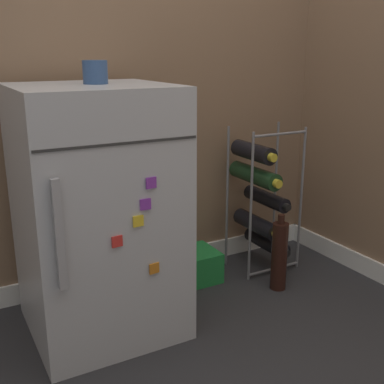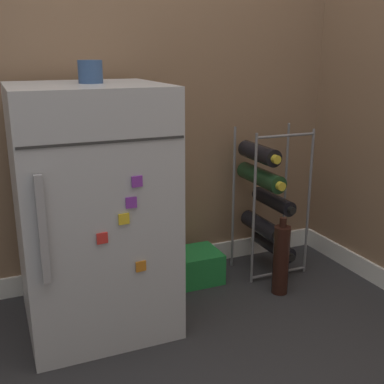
{
  "view_description": "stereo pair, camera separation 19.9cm",
  "coord_description": "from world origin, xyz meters",
  "px_view_note": "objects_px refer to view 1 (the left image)",
  "views": [
    {
      "loc": [
        -0.74,
        -1.25,
        1.01
      ],
      "look_at": [
        0.19,
        0.42,
        0.45
      ],
      "focal_mm": 45.0,
      "sensor_mm": 36.0,
      "label": 1
    },
    {
      "loc": [
        -0.56,
        -1.34,
        1.01
      ],
      "look_at": [
        0.19,
        0.42,
        0.45
      ],
      "focal_mm": 45.0,
      "sensor_mm": 36.0,
      "label": 2
    }
  ],
  "objects_px": {
    "wine_rack": "(260,198)",
    "loose_bottle_floor": "(279,256)",
    "mini_fridge": "(98,213)",
    "fridge_top_cup": "(95,72)",
    "soda_box": "(189,267)"
  },
  "relations": [
    {
      "from": "wine_rack",
      "to": "loose_bottle_floor",
      "type": "bearing_deg",
      "value": -103.36
    },
    {
      "from": "wine_rack",
      "to": "fridge_top_cup",
      "type": "distance_m",
      "value": 1.01
    },
    {
      "from": "mini_fridge",
      "to": "loose_bottle_floor",
      "type": "xyz_separation_m",
      "value": [
        0.77,
        -0.09,
        -0.3
      ]
    },
    {
      "from": "mini_fridge",
      "to": "soda_box",
      "type": "distance_m",
      "value": 0.62
    },
    {
      "from": "mini_fridge",
      "to": "wine_rack",
      "type": "relative_size",
      "value": 1.32
    },
    {
      "from": "wine_rack",
      "to": "soda_box",
      "type": "height_order",
      "value": "wine_rack"
    },
    {
      "from": "soda_box",
      "to": "fridge_top_cup",
      "type": "distance_m",
      "value": 0.99
    },
    {
      "from": "mini_fridge",
      "to": "wine_rack",
      "type": "distance_m",
      "value": 0.84
    },
    {
      "from": "soda_box",
      "to": "loose_bottle_floor",
      "type": "relative_size",
      "value": 0.74
    },
    {
      "from": "soda_box",
      "to": "fridge_top_cup",
      "type": "relative_size",
      "value": 3.04
    },
    {
      "from": "wine_rack",
      "to": "loose_bottle_floor",
      "type": "xyz_separation_m",
      "value": [
        -0.05,
        -0.23,
        -0.19
      ]
    },
    {
      "from": "wine_rack",
      "to": "loose_bottle_floor",
      "type": "height_order",
      "value": "wine_rack"
    },
    {
      "from": "mini_fridge",
      "to": "fridge_top_cup",
      "type": "height_order",
      "value": "fridge_top_cup"
    },
    {
      "from": "fridge_top_cup",
      "to": "loose_bottle_floor",
      "type": "xyz_separation_m",
      "value": [
        0.75,
        -0.11,
        -0.79
      ]
    },
    {
      "from": "mini_fridge",
      "to": "loose_bottle_floor",
      "type": "bearing_deg",
      "value": -6.99
    }
  ]
}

